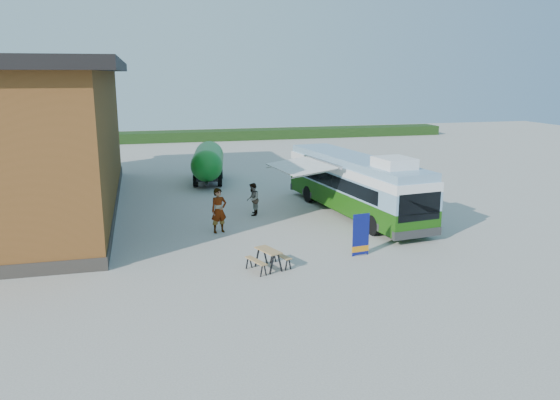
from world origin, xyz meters
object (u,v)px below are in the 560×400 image
object	(u,v)px
banner	(361,239)
slurry_tanker	(208,161)
person_b	(253,199)
picnic_table	(268,255)
person_a	(219,210)
bus	(355,183)

from	to	relation	value
banner	slurry_tanker	bearing A→B (deg)	96.43
slurry_tanker	person_b	bearing A→B (deg)	-73.66
picnic_table	person_a	xyz separation A→B (m)	(-1.04, 5.11, 0.45)
bus	banner	bearing A→B (deg)	-117.09
bus	person_b	world-z (taller)	bus
person_a	person_b	bearing A→B (deg)	35.75
picnic_table	person_b	world-z (taller)	person_b
banner	person_b	size ratio (longest dim) A/B	1.03
banner	person_b	bearing A→B (deg)	104.28
banner	slurry_tanker	xyz separation A→B (m)	(-3.90, 15.92, 0.71)
slurry_tanker	person_a	bearing A→B (deg)	-85.48
bus	picnic_table	size ratio (longest dim) A/B	6.87
bus	person_a	xyz separation A→B (m)	(-7.00, -1.52, -0.60)
banner	person_a	size ratio (longest dim) A/B	0.83
banner	person_b	distance (m)	7.60
bus	person_a	size ratio (longest dim) A/B	5.55
picnic_table	slurry_tanker	size ratio (longest dim) A/B	0.25
bus	banner	size ratio (longest dim) A/B	6.66
person_b	banner	bearing A→B (deg)	39.68
bus	person_a	distance (m)	7.19
bus	slurry_tanker	bearing A→B (deg)	114.11
banner	picnic_table	bearing A→B (deg)	-178.18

